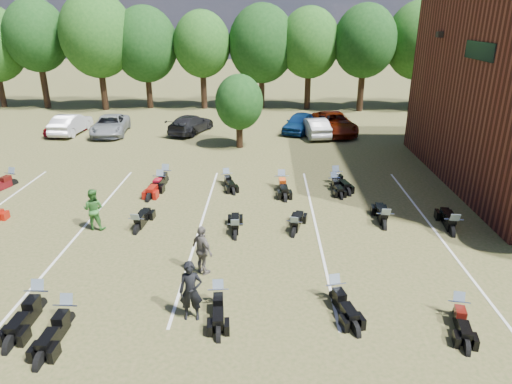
{
  "coord_description": "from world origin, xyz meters",
  "views": [
    {
      "loc": [
        -0.18,
        -14.81,
        8.58
      ],
      "look_at": [
        -0.61,
        4.0,
        1.2
      ],
      "focal_mm": 32.0,
      "sensor_mm": 36.0,
      "label": 1
    }
  ],
  "objects_px": {
    "person_black": "(191,291)",
    "person_green": "(94,209)",
    "person_grey": "(202,250)",
    "motorcycle_14": "(13,185)",
    "car_0": "(67,125)",
    "car_4": "(300,123)",
    "motorcycle_3": "(219,305)"
  },
  "relations": [
    {
      "from": "person_black",
      "to": "person_green",
      "type": "xyz_separation_m",
      "value": [
        -5.06,
        6.04,
        -0.05
      ]
    },
    {
      "from": "person_black",
      "to": "person_grey",
      "type": "xyz_separation_m",
      "value": [
        -0.0,
        2.57,
        -0.04
      ]
    },
    {
      "from": "person_grey",
      "to": "motorcycle_14",
      "type": "relative_size",
      "value": 0.75
    },
    {
      "from": "car_0",
      "to": "person_black",
      "type": "xyz_separation_m",
      "value": [
        13.05,
        -22.5,
        0.27
      ]
    },
    {
      "from": "person_black",
      "to": "person_green",
      "type": "relative_size",
      "value": 1.06
    },
    {
      "from": "car_0",
      "to": "person_green",
      "type": "relative_size",
      "value": 2.21
    },
    {
      "from": "car_0",
      "to": "car_4",
      "type": "distance_m",
      "value": 17.82
    },
    {
      "from": "car_4",
      "to": "person_black",
      "type": "height_order",
      "value": "person_black"
    },
    {
      "from": "car_0",
      "to": "car_4",
      "type": "bearing_deg",
      "value": 18.19
    },
    {
      "from": "person_grey",
      "to": "motorcycle_14",
      "type": "height_order",
      "value": "person_grey"
    },
    {
      "from": "car_4",
      "to": "person_grey",
      "type": "distance_m",
      "value": 21.31
    },
    {
      "from": "car_0",
      "to": "person_black",
      "type": "relative_size",
      "value": 2.09
    },
    {
      "from": "car_0",
      "to": "car_4",
      "type": "height_order",
      "value": "car_4"
    },
    {
      "from": "person_green",
      "to": "person_grey",
      "type": "height_order",
      "value": "person_grey"
    },
    {
      "from": "person_grey",
      "to": "person_black",
      "type": "bearing_deg",
      "value": 136.41
    },
    {
      "from": "motorcycle_14",
      "to": "car_0",
      "type": "bearing_deg",
      "value": 114.83
    },
    {
      "from": "person_black",
      "to": "person_grey",
      "type": "height_order",
      "value": "person_black"
    },
    {
      "from": "car_4",
      "to": "person_green",
      "type": "distance_m",
      "value": 19.9
    },
    {
      "from": "person_green",
      "to": "car_0",
      "type": "bearing_deg",
      "value": -59.58
    },
    {
      "from": "car_4",
      "to": "car_0",
      "type": "bearing_deg",
      "value": -155.16
    },
    {
      "from": "car_0",
      "to": "person_grey",
      "type": "height_order",
      "value": "person_grey"
    },
    {
      "from": "person_black",
      "to": "motorcycle_14",
      "type": "xyz_separation_m",
      "value": [
        -11.4,
        11.19,
        -0.95
      ]
    },
    {
      "from": "person_black",
      "to": "person_green",
      "type": "distance_m",
      "value": 7.88
    },
    {
      "from": "car_0",
      "to": "person_green",
      "type": "distance_m",
      "value": 18.29
    },
    {
      "from": "person_black",
      "to": "motorcycle_3",
      "type": "distance_m",
      "value": 1.37
    },
    {
      "from": "person_grey",
      "to": "motorcycle_3",
      "type": "distance_m",
      "value": 2.23
    },
    {
      "from": "car_0",
      "to": "person_grey",
      "type": "bearing_deg",
      "value": -41.32
    },
    {
      "from": "person_green",
      "to": "motorcycle_3",
      "type": "xyz_separation_m",
      "value": [
        5.79,
        -5.37,
        -0.9
      ]
    },
    {
      "from": "person_grey",
      "to": "motorcycle_14",
      "type": "distance_m",
      "value": 14.32
    },
    {
      "from": "person_black",
      "to": "car_4",
      "type": "bearing_deg",
      "value": 76.55
    },
    {
      "from": "motorcycle_3",
      "to": "person_black",
      "type": "bearing_deg",
      "value": -142.86
    },
    {
      "from": "person_grey",
      "to": "person_green",
      "type": "bearing_deg",
      "value": 11.99
    }
  ]
}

